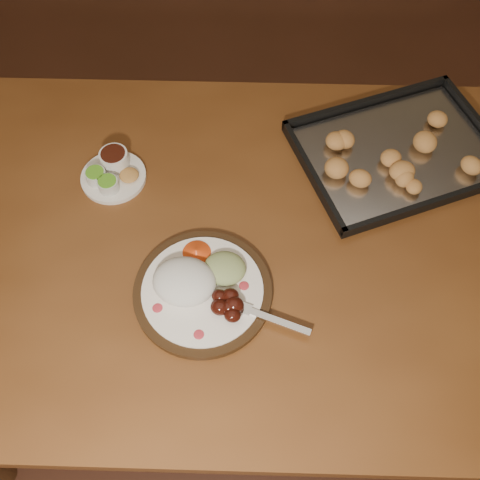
# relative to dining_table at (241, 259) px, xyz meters

# --- Properties ---
(ground) EXTENTS (4.00, 4.00, 0.00)m
(ground) POSITION_rel_dining_table_xyz_m (-0.27, 0.15, -0.65)
(ground) COLOR #552B1D
(ground) RESTS_ON ground
(dining_table) EXTENTS (1.62, 1.12, 0.75)m
(dining_table) POSITION_rel_dining_table_xyz_m (0.00, 0.00, 0.00)
(dining_table) COLOR brown
(dining_table) RESTS_ON ground
(dinner_plate) EXTENTS (0.35, 0.27, 0.06)m
(dinner_plate) POSITION_rel_dining_table_xyz_m (-0.05, -0.14, 0.12)
(dinner_plate) COLOR black
(dinner_plate) RESTS_ON dining_table
(condiment_saucer) EXTENTS (0.14, 0.14, 0.05)m
(condiment_saucer) POSITION_rel_dining_table_xyz_m (-0.31, 0.10, 0.11)
(condiment_saucer) COLOR white
(condiment_saucer) RESTS_ON dining_table
(baking_tray) EXTENTS (0.54, 0.50, 0.05)m
(baking_tray) POSITION_rel_dining_table_xyz_m (0.31, 0.28, 0.11)
(baking_tray) COLOR black
(baking_tray) RESTS_ON dining_table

